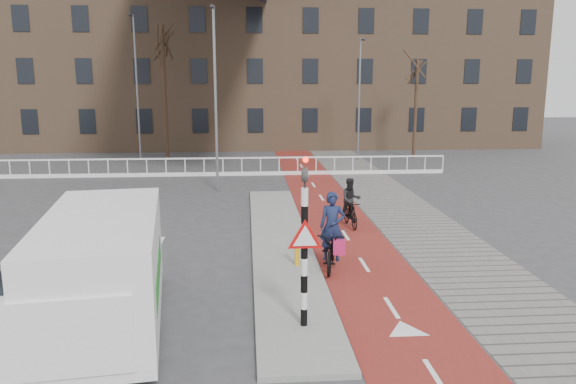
{
  "coord_description": "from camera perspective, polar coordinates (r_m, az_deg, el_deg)",
  "views": [
    {
      "loc": [
        -1.72,
        -12.72,
        5.11
      ],
      "look_at": [
        -0.41,
        5.0,
        1.5
      ],
      "focal_mm": 35.0,
      "sensor_mm": 36.0,
      "label": 1
    }
  ],
  "objects": [
    {
      "name": "streetlight_left",
      "position": [
        36.81,
        -15.08,
        10.08
      ],
      "size": [
        0.12,
        0.12,
        8.92
      ],
      "primitive_type": "cylinder",
      "color": "slate",
      "rests_on": "ground"
    },
    {
      "name": "tree_mid",
      "position": [
        37.23,
        -12.41,
        9.79
      ],
      "size": [
        0.26,
        0.26,
        8.37
      ],
      "primitive_type": "cylinder",
      "color": "#311F15",
      "rests_on": "ground"
    },
    {
      "name": "ground",
      "position": [
        13.82,
        3.28,
        -10.24
      ],
      "size": [
        120.0,
        120.0,
        0.0
      ],
      "primitive_type": "plane",
      "color": "#38383A",
      "rests_on": "ground"
    },
    {
      "name": "cyclist_far",
      "position": [
        19.6,
        6.37,
        -1.52
      ],
      "size": [
        0.78,
        1.61,
        1.72
      ],
      "rotation": [
        0.0,
        0.0,
        0.11
      ],
      "color": "black",
      "rests_on": "bike_lane"
    },
    {
      "name": "traffic_signal",
      "position": [
        11.2,
        1.69,
        -4.68
      ],
      "size": [
        0.8,
        0.8,
        3.68
      ],
      "color": "black",
      "rests_on": "curb_island"
    },
    {
      "name": "van",
      "position": [
        12.27,
        -18.26,
        -7.41
      ],
      "size": [
        2.91,
        5.79,
        2.39
      ],
      "rotation": [
        0.0,
        0.0,
        0.13
      ],
      "color": "white",
      "rests_on": "ground"
    },
    {
      "name": "streetlight_right",
      "position": [
        35.75,
        7.24,
        9.22
      ],
      "size": [
        0.12,
        0.12,
        7.52
      ],
      "primitive_type": "cylinder",
      "color": "slate",
      "rests_on": "ground"
    },
    {
      "name": "townhouse_row",
      "position": [
        44.82,
        -6.07,
        14.87
      ],
      "size": [
        46.0,
        10.0,
        15.9
      ],
      "color": "#7F6047",
      "rests_on": "ground"
    },
    {
      "name": "curb_island",
      "position": [
        17.5,
        -0.71,
        -5.29
      ],
      "size": [
        1.8,
        16.0,
        0.12
      ],
      "primitive_type": "cube",
      "color": "gray",
      "rests_on": "ground"
    },
    {
      "name": "bollard",
      "position": [
        15.25,
        0.91,
        -5.95
      ],
      "size": [
        0.12,
        0.12,
        0.84
      ],
      "primitive_type": "cylinder",
      "color": "#E4A10C",
      "rests_on": "curb_island"
    },
    {
      "name": "tree_right",
      "position": [
        37.38,
        12.83,
        8.18
      ],
      "size": [
        0.21,
        0.21,
        6.29
      ],
      "primitive_type": "cylinder",
      "color": "#311F15",
      "rests_on": "ground"
    },
    {
      "name": "sidewalk",
      "position": [
        24.06,
        10.36,
        -0.96
      ],
      "size": [
        3.0,
        60.0,
        0.01
      ],
      "primitive_type": "cube",
      "color": "slate",
      "rests_on": "ground"
    },
    {
      "name": "cyclist_near",
      "position": [
        15.33,
        4.5,
        -5.19
      ],
      "size": [
        1.14,
        2.16,
        2.12
      ],
      "rotation": [
        0.0,
        0.0,
        -0.22
      ],
      "color": "black",
      "rests_on": "bike_lane"
    },
    {
      "name": "streetlight_near",
      "position": [
        25.55,
        -7.37,
        9.1
      ],
      "size": [
        0.12,
        0.12,
        8.18
      ],
      "primitive_type": "cylinder",
      "color": "slate",
      "rests_on": "ground"
    },
    {
      "name": "bike_lane",
      "position": [
        23.51,
        3.74,
        -1.09
      ],
      "size": [
        2.5,
        60.0,
        0.01
      ],
      "primitive_type": "cube",
      "color": "maroon",
      "rests_on": "ground"
    },
    {
      "name": "railing",
      "position": [
        30.29,
        -10.4,
        2.16
      ],
      "size": [
        28.0,
        0.1,
        0.99
      ],
      "color": "silver",
      "rests_on": "ground"
    }
  ]
}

